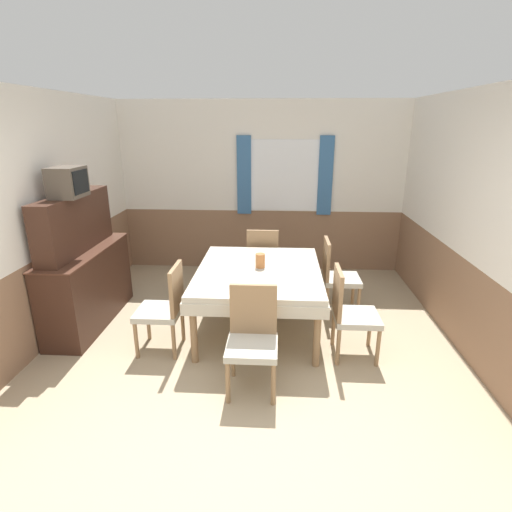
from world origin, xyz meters
TOP-DOWN VIEW (x-y plane):
  - ground_plane at (0.00, 0.00)m, footprint 16.00×16.00m
  - wall_back at (0.02, 3.79)m, footprint 4.74×0.09m
  - wall_left at (-2.19, 1.89)m, footprint 0.05×4.17m
  - wall_right at (2.19, 1.89)m, footprint 0.05×4.17m
  - dining_table at (0.06, 1.73)m, footprint 1.38×1.64m
  - chair_left_near at (-0.86, 1.22)m, footprint 0.44×0.44m
  - chair_head_near at (0.06, 0.67)m, footprint 0.44×0.44m
  - chair_right_near at (0.99, 1.22)m, footprint 0.44×0.44m
  - chair_head_window at (0.06, 2.79)m, footprint 0.44×0.44m
  - chair_right_far at (0.99, 2.24)m, footprint 0.44×0.44m
  - sideboard at (-1.94, 1.77)m, footprint 0.46×1.51m
  - tv at (-1.90, 1.60)m, footprint 0.29×0.38m
  - vase at (0.08, 1.78)m, footprint 0.11×0.11m

SIDE VIEW (x-z plane):
  - ground_plane at x=0.00m, z-range 0.00..0.00m
  - chair_left_near at x=-0.86m, z-range 0.03..0.96m
  - chair_head_near at x=0.06m, z-range 0.03..0.96m
  - chair_right_near at x=0.99m, z-range 0.03..0.96m
  - chair_head_window at x=0.06m, z-range 0.03..0.96m
  - chair_right_far at x=0.99m, z-range 0.03..0.96m
  - dining_table at x=0.06m, z-range 0.26..0.99m
  - sideboard at x=-1.94m, z-range -0.11..1.41m
  - vase at x=0.08m, z-range 0.73..0.89m
  - wall_left at x=-2.19m, z-range 0.00..2.60m
  - wall_right at x=2.19m, z-range 0.00..2.60m
  - wall_back at x=0.02m, z-range 0.01..2.61m
  - tv at x=-1.90m, z-range 1.53..1.84m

